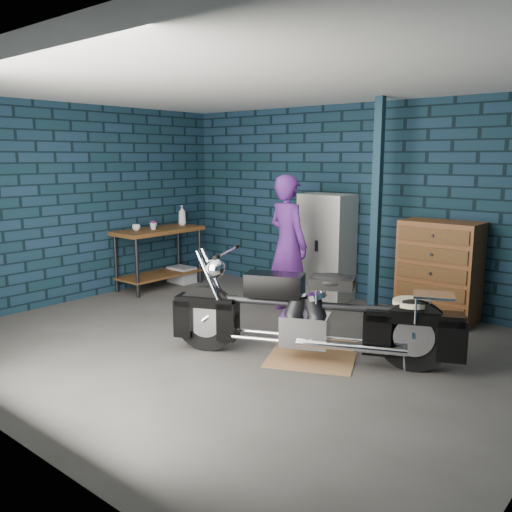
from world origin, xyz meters
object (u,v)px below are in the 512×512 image
at_px(motorcycle, 312,308).
at_px(tool_chest, 438,272).
at_px(workbench, 159,258).
at_px(locker, 326,247).
at_px(person, 288,244).
at_px(storage_bin, 182,275).
at_px(shop_stool, 411,334).

relative_size(motorcycle, tool_chest, 1.98).
xyz_separation_m(motorcycle, tool_chest, (0.43, 2.10, 0.08)).
distance_m(workbench, locker, 2.58).
bearing_deg(workbench, person, 4.79).
bearing_deg(tool_chest, person, -152.57).
distance_m(storage_bin, locker, 2.48).
bearing_deg(tool_chest, motorcycle, -101.67).
bearing_deg(workbench, locker, 24.12).
relative_size(person, tool_chest, 1.44).
height_order(person, storage_bin, person).
xyz_separation_m(tool_chest, shop_stool, (0.39, -1.63, -0.28)).
height_order(person, shop_stool, person).
height_order(workbench, motorcycle, motorcycle).
relative_size(workbench, tool_chest, 1.14).
bearing_deg(workbench, tool_chest, 14.85).
bearing_deg(shop_stool, locker, 140.89).
bearing_deg(locker, shop_stool, -39.11).
bearing_deg(locker, storage_bin, -165.18).
relative_size(locker, shop_stool, 2.25).
height_order(workbench, tool_chest, tool_chest).
bearing_deg(person, workbench, 19.65).
height_order(person, locker, person).
distance_m(person, tool_chest, 1.87).
height_order(storage_bin, tool_chest, tool_chest).
height_order(workbench, locker, locker).
xyz_separation_m(person, locker, (0.03, 0.85, -0.14)).
distance_m(person, locker, 0.87).
height_order(person, tool_chest, person).
relative_size(motorcycle, storage_bin, 6.02).
relative_size(motorcycle, locker, 1.64).
bearing_deg(person, tool_chest, -137.71).
xyz_separation_m(workbench, locker, (2.34, 1.05, 0.29)).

